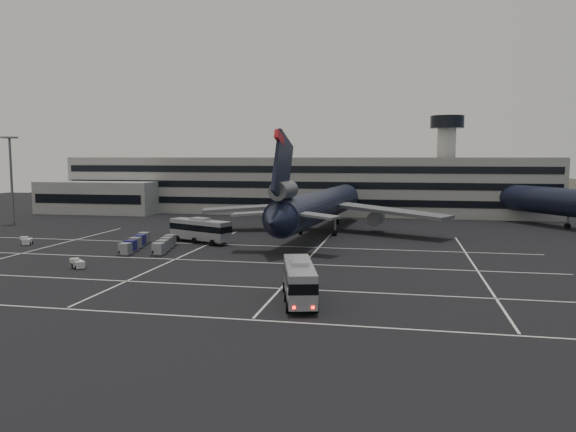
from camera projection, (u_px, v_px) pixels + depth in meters
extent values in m
plane|color=black|center=(207.00, 267.00, 72.44)|extent=(260.00, 260.00, 0.00)
cube|color=silver|center=(124.00, 312.00, 50.99)|extent=(90.00, 0.25, 0.01)
cube|color=silver|center=(176.00, 283.00, 62.69)|extent=(90.00, 0.25, 0.01)
cube|color=silver|center=(216.00, 261.00, 76.33)|extent=(90.00, 0.25, 0.01)
cube|color=silver|center=(245.00, 245.00, 89.98)|extent=(90.00, 0.25, 0.01)
cube|color=silver|center=(30.00, 251.00, 84.21)|extent=(0.25, 55.00, 0.01)
cube|color=silver|center=(181.00, 257.00, 79.47)|extent=(0.25, 55.00, 0.01)
cube|color=silver|center=(306.00, 261.00, 75.91)|extent=(0.25, 55.00, 0.01)
cube|color=silver|center=(476.00, 268.00, 71.57)|extent=(0.25, 55.00, 0.01)
cube|color=gray|center=(303.00, 185.00, 141.88)|extent=(120.00, 18.00, 14.00)
cube|color=black|center=(296.00, 202.00, 133.43)|extent=(118.00, 0.20, 1.60)
cube|color=black|center=(296.00, 185.00, 133.01)|extent=(118.00, 0.20, 1.60)
cube|color=black|center=(296.00, 169.00, 132.62)|extent=(118.00, 0.20, 1.60)
cube|color=gray|center=(98.00, 198.00, 140.38)|extent=(30.00, 10.00, 8.00)
cylinder|color=gray|center=(446.00, 170.00, 136.50)|extent=(4.40, 4.40, 22.00)
cylinder|color=black|center=(447.00, 122.00, 135.30)|extent=(8.00, 8.00, 3.00)
ellipsoid|color=#38332B|center=(209.00, 212.00, 251.09)|extent=(196.00, 140.00, 32.00)
ellipsoid|color=#38332B|center=(414.00, 224.00, 233.62)|extent=(252.00, 180.00, 44.00)
cylinder|color=slate|center=(12.00, 182.00, 116.47)|extent=(0.50, 0.50, 18.00)
cube|color=slate|center=(9.00, 138.00, 115.52)|extent=(2.40, 2.40, 0.35)
cylinder|color=black|center=(320.00, 206.00, 102.85)|extent=(10.23, 48.32, 5.60)
cone|color=black|center=(348.00, 196.00, 127.77)|extent=(6.01, 5.02, 5.60)
cone|color=black|center=(275.00, 221.00, 77.65)|extent=(5.50, 5.47, 5.04)
cube|color=black|center=(282.00, 167.00, 80.21)|extent=(1.42, 9.48, 10.97)
cube|color=red|center=(279.00, 138.00, 78.34)|extent=(0.86, 3.27, 2.24)
cylinder|color=#595B60|center=(284.00, 190.00, 81.03)|extent=(3.27, 6.23, 2.70)
cube|color=slate|center=(258.00, 213.00, 83.09)|extent=(7.82, 4.02, 0.87)
cube|color=slate|center=(312.00, 215.00, 80.65)|extent=(8.12, 5.32, 0.87)
cube|color=slate|center=(260.00, 207.00, 108.48)|extent=(22.66, 11.50, 1.75)
cylinder|color=#595B60|center=(280.00, 215.00, 110.64)|extent=(3.22, 5.74, 2.70)
cube|color=slate|center=(390.00, 211.00, 101.20)|extent=(22.05, 15.06, 1.75)
cylinder|color=#595B60|center=(376.00, 218.00, 105.10)|extent=(3.22, 5.74, 2.70)
cylinder|color=slate|center=(338.00, 214.00, 117.77)|extent=(0.44, 0.44, 3.00)
cylinder|color=black|center=(338.00, 222.00, 117.95)|extent=(0.60, 1.14, 1.10)
cylinder|color=slate|center=(301.00, 223.00, 102.20)|extent=(0.44, 0.44, 3.00)
cylinder|color=black|center=(301.00, 232.00, 102.37)|extent=(0.60, 1.14, 1.10)
cylinder|color=slate|center=(335.00, 224.00, 100.33)|extent=(0.44, 0.44, 3.00)
cylinder|color=black|center=(335.00, 233.00, 100.51)|extent=(0.60, 1.14, 1.10)
cylinder|color=black|center=(569.00, 202.00, 110.20)|extent=(30.31, 43.61, 5.60)
cone|color=black|center=(479.00, 194.00, 134.57)|extent=(7.14, 6.79, 5.60)
cylinder|color=slate|center=(568.00, 218.00, 110.51)|extent=(0.44, 0.44, 3.00)
cylinder|color=black|center=(567.00, 226.00, 110.68)|extent=(1.01, 1.20, 1.10)
cube|color=#9FA1A7|center=(299.00, 280.00, 54.77)|extent=(5.31, 11.79, 3.14)
cube|color=black|center=(299.00, 276.00, 54.73)|extent=(5.39, 11.86, 0.99)
cube|color=#9FA1A7|center=(299.00, 262.00, 54.58)|extent=(2.38, 3.45, 0.37)
cylinder|color=black|center=(288.00, 307.00, 50.89)|extent=(0.57, 1.05, 1.00)
cylinder|color=black|center=(316.00, 307.00, 51.00)|extent=(0.57, 1.05, 1.00)
cylinder|color=black|center=(286.00, 296.00, 54.88)|extent=(0.57, 1.05, 1.00)
cylinder|color=black|center=(313.00, 296.00, 55.00)|extent=(0.57, 1.05, 1.00)
cylinder|color=black|center=(284.00, 287.00, 58.88)|extent=(0.57, 1.05, 1.00)
cylinder|color=black|center=(309.00, 287.00, 58.99)|extent=(0.57, 1.05, 1.00)
cube|color=#FF0C05|center=(294.00, 308.00, 49.13)|extent=(0.27, 0.14, 0.23)
cube|color=#FF0C05|center=(313.00, 307.00, 49.20)|extent=(0.27, 0.14, 0.23)
cube|color=#9FA1A7|center=(200.00, 230.00, 92.37)|extent=(11.71, 7.40, 3.19)
cube|color=black|center=(200.00, 227.00, 92.33)|extent=(11.79, 7.48, 1.01)
cube|color=#9FA1A7|center=(200.00, 219.00, 92.18)|extent=(3.61, 2.90, 0.37)
cylinder|color=black|center=(213.00, 243.00, 89.05)|extent=(1.07, 0.74, 1.02)
cylinder|color=black|center=(224.00, 241.00, 91.17)|extent=(1.07, 0.74, 1.02)
cylinder|color=black|center=(194.00, 241.00, 91.49)|extent=(1.07, 0.74, 1.02)
cylinder|color=black|center=(206.00, 239.00, 93.60)|extent=(1.07, 0.74, 1.02)
cylinder|color=black|center=(177.00, 238.00, 93.92)|extent=(1.07, 0.74, 1.02)
cylinder|color=black|center=(189.00, 237.00, 96.04)|extent=(1.07, 0.74, 1.02)
cube|color=silver|center=(27.00, 241.00, 90.37)|extent=(1.96, 2.47, 0.89)
cube|color=silver|center=(26.00, 238.00, 89.83)|extent=(1.35, 1.25, 0.49)
cylinder|color=black|center=(23.00, 244.00, 89.51)|extent=(0.42, 0.59, 0.55)
cylinder|color=black|center=(30.00, 244.00, 89.75)|extent=(0.42, 0.59, 0.55)
cylinder|color=black|center=(25.00, 242.00, 91.05)|extent=(0.42, 0.59, 0.55)
cylinder|color=black|center=(32.00, 242.00, 91.28)|extent=(0.42, 0.59, 0.55)
cube|color=silver|center=(78.00, 264.00, 71.28)|extent=(2.28, 2.26, 0.85)
cube|color=silver|center=(79.00, 260.00, 70.83)|extent=(1.33, 1.34, 0.47)
cylinder|color=black|center=(76.00, 268.00, 70.39)|extent=(0.53, 0.52, 0.53)
cylinder|color=black|center=(84.00, 267.00, 70.98)|extent=(0.53, 0.52, 0.53)
cylinder|color=black|center=(73.00, 266.00, 71.63)|extent=(0.53, 0.52, 0.53)
cylinder|color=black|center=(81.00, 265.00, 72.22)|extent=(0.53, 0.52, 0.53)
cube|color=#2D2D30|center=(125.00, 254.00, 80.70)|extent=(2.23, 2.45, 0.17)
cylinder|color=black|center=(125.00, 255.00, 80.70)|extent=(0.10, 0.19, 0.19)
cube|color=gray|center=(125.00, 248.00, 80.61)|extent=(1.77, 1.77, 1.53)
cube|color=#2D2D30|center=(159.00, 254.00, 80.78)|extent=(2.23, 2.45, 0.17)
cylinder|color=black|center=(159.00, 255.00, 80.79)|extent=(0.10, 0.19, 0.19)
cube|color=gray|center=(159.00, 248.00, 80.69)|extent=(1.77, 1.77, 1.53)
cube|color=#2D2D30|center=(131.00, 251.00, 83.55)|extent=(2.23, 2.45, 0.17)
cylinder|color=black|center=(131.00, 251.00, 83.56)|extent=(0.10, 0.19, 0.19)
cube|color=navy|center=(130.00, 245.00, 83.47)|extent=(1.77, 1.77, 1.53)
cube|color=#2D2D30|center=(163.00, 251.00, 83.64)|extent=(2.23, 2.45, 0.17)
cylinder|color=black|center=(163.00, 251.00, 83.64)|extent=(0.10, 0.19, 0.19)
cube|color=gray|center=(163.00, 245.00, 83.55)|extent=(1.77, 1.77, 1.53)
cube|color=#2D2D30|center=(135.00, 248.00, 86.41)|extent=(2.23, 2.45, 0.17)
cylinder|color=black|center=(135.00, 248.00, 86.42)|extent=(0.10, 0.19, 0.19)
cube|color=gray|center=(135.00, 242.00, 86.32)|extent=(1.77, 1.77, 1.53)
cube|color=#2D2D30|center=(167.00, 248.00, 86.49)|extent=(2.23, 2.45, 0.17)
cylinder|color=black|center=(167.00, 248.00, 86.50)|extent=(0.10, 0.19, 0.19)
cube|color=gray|center=(166.00, 242.00, 86.40)|extent=(1.77, 1.77, 1.53)
cube|color=#2D2D30|center=(140.00, 245.00, 89.26)|extent=(2.23, 2.45, 0.17)
cylinder|color=black|center=(140.00, 245.00, 89.27)|extent=(0.10, 0.19, 0.19)
cube|color=navy|center=(140.00, 240.00, 89.18)|extent=(1.77, 1.77, 1.53)
cube|color=#2D2D30|center=(170.00, 245.00, 89.35)|extent=(2.23, 2.45, 0.17)
cylinder|color=black|center=(170.00, 245.00, 89.35)|extent=(0.10, 0.19, 0.19)
cube|color=gray|center=(170.00, 240.00, 89.26)|extent=(1.77, 1.77, 1.53)
cube|color=#2D2D30|center=(144.00, 242.00, 92.12)|extent=(2.23, 2.45, 0.17)
cylinder|color=black|center=(144.00, 243.00, 92.13)|extent=(0.10, 0.19, 0.19)
cube|color=gray|center=(144.00, 237.00, 92.03)|extent=(1.77, 1.77, 1.53)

